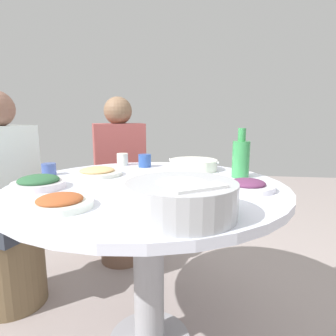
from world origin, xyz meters
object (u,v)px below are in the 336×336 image
at_px(dish_stirfry, 60,202).
at_px(green_bottle, 241,158).
at_px(dish_noodles, 97,172).
at_px(dish_greens, 39,182).
at_px(dish_eggplant, 248,186).
at_px(stool_for_diner_right, 12,268).
at_px(tea_cup_far, 145,161).
at_px(tea_cup_side, 122,159).
at_px(soup_bowl, 193,165).
at_px(stool_for_diner_left, 122,232).
at_px(rice_bowl, 182,198).
at_px(diner_left, 119,161).
at_px(diner_right, 2,176).
at_px(round_dining_table, 148,218).
at_px(tea_cup_near, 49,169).

relative_size(dish_stirfry, green_bottle, 0.89).
bearing_deg(dish_noodles, dish_greens, 153.46).
relative_size(dish_eggplant, stool_for_diner_right, 0.49).
bearing_deg(tea_cup_far, green_bottle, -112.99).
distance_m(green_bottle, tea_cup_side, 0.68).
xyz_separation_m(soup_bowl, tea_cup_far, (0.06, 0.27, 0.01)).
bearing_deg(stool_for_diner_left, dish_greens, 176.41).
bearing_deg(tea_cup_side, rice_bowl, -152.99).
bearing_deg(dish_eggplant, diner_left, 43.05).
relative_size(tea_cup_side, diner_right, 0.09).
xyz_separation_m(round_dining_table, rice_bowl, (-0.37, -0.17, 0.20)).
relative_size(dish_stirfry, tea_cup_side, 2.91).
xyz_separation_m(soup_bowl, tea_cup_side, (0.09, 0.41, 0.01)).
distance_m(tea_cup_near, tea_cup_side, 0.42).
xyz_separation_m(rice_bowl, stool_for_diner_right, (0.57, 1.00, -0.61)).
relative_size(round_dining_table, tea_cup_far, 16.19).
xyz_separation_m(tea_cup_near, diner_left, (0.64, -0.15, -0.06)).
bearing_deg(soup_bowl, diner_right, 98.02).
bearing_deg(rice_bowl, dish_greens, 67.40).
relative_size(dish_greens, tea_cup_far, 2.89).
distance_m(stool_for_diner_left, diner_left, 0.53).
bearing_deg(round_dining_table, tea_cup_near, 77.08).
bearing_deg(stool_for_diner_left, rice_bowl, -154.94).
xyz_separation_m(soup_bowl, diner_right, (-0.14, 1.00, -0.06)).
relative_size(tea_cup_far, tea_cup_side, 1.02).
relative_size(rice_bowl, soup_bowl, 1.19).
bearing_deg(tea_cup_near, diner_left, -13.28).
distance_m(green_bottle, diner_right, 1.23).
relative_size(tea_cup_far, diner_right, 0.09).
xyz_separation_m(soup_bowl, dish_eggplant, (-0.39, -0.22, -0.01)).
relative_size(soup_bowl, diner_left, 0.35).
xyz_separation_m(dish_noodles, diner_right, (0.05, 0.55, -0.05)).
height_order(tea_cup_near, tea_cup_far, tea_cup_far).
distance_m(dish_eggplant, dish_greens, 0.82).
relative_size(dish_greens, stool_for_diner_right, 0.49).
bearing_deg(dish_eggplant, dish_stirfry, 116.02).
relative_size(dish_noodles, diner_right, 0.32).
xyz_separation_m(tea_cup_near, diner_right, (0.08, 0.31, -0.06)).
relative_size(dish_noodles, tea_cup_near, 3.59).
bearing_deg(rice_bowl, green_bottle, -22.40).
xyz_separation_m(tea_cup_side, stool_for_diner_right, (-0.23, 0.59, -0.59)).
distance_m(round_dining_table, rice_bowl, 0.46).
bearing_deg(tea_cup_near, stool_for_diner_left, -13.28).
bearing_deg(diner_left, soup_bowl, -128.52).
height_order(round_dining_table, tea_cup_far, tea_cup_far).
bearing_deg(green_bottle, tea_cup_side, 68.76).
height_order(round_dining_table, tea_cup_near, tea_cup_near).
bearing_deg(stool_for_diner_right, green_bottle, -90.64).
bearing_deg(soup_bowl, tea_cup_far, 78.39).
bearing_deg(diner_left, tea_cup_near, 166.72).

